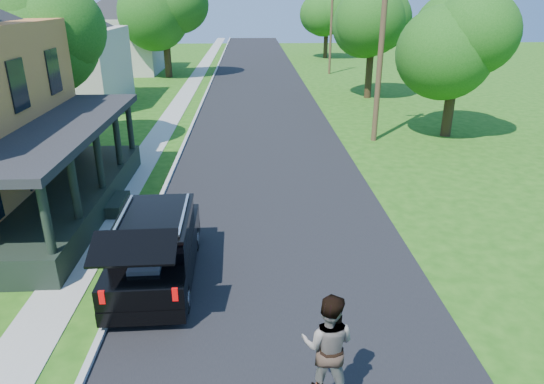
{
  "coord_description": "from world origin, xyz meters",
  "views": [
    {
      "loc": [
        -0.65,
        -9.78,
        7.03
      ],
      "look_at": [
        -0.08,
        3.0,
        1.83
      ],
      "focal_mm": 32.0,
      "sensor_mm": 36.0,
      "label": 1
    }
  ],
  "objects_px": {
    "utility_pole_near": "(382,35)",
    "tree_right_near": "(458,36)",
    "black_suv": "(155,248)",
    "skateboarder": "(328,345)"
  },
  "relations": [
    {
      "from": "tree_right_near",
      "to": "black_suv",
      "type": "bearing_deg",
      "value": -133.49
    },
    {
      "from": "black_suv",
      "to": "utility_pole_near",
      "type": "xyz_separation_m",
      "value": [
        8.95,
        12.94,
        4.37
      ]
    },
    {
      "from": "skateboarder",
      "to": "utility_pole_near",
      "type": "height_order",
      "value": "utility_pole_near"
    },
    {
      "from": "skateboarder",
      "to": "utility_pole_near",
      "type": "bearing_deg",
      "value": -89.49
    },
    {
      "from": "skateboarder",
      "to": "tree_right_near",
      "type": "distance_m",
      "value": 20.73
    },
    {
      "from": "black_suv",
      "to": "tree_right_near",
      "type": "height_order",
      "value": "tree_right_near"
    },
    {
      "from": "utility_pole_near",
      "to": "tree_right_near",
      "type": "bearing_deg",
      "value": 12.48
    },
    {
      "from": "black_suv",
      "to": "skateboarder",
      "type": "height_order",
      "value": "skateboarder"
    },
    {
      "from": "tree_right_near",
      "to": "utility_pole_near",
      "type": "height_order",
      "value": "utility_pole_near"
    },
    {
      "from": "tree_right_near",
      "to": "utility_pole_near",
      "type": "distance_m",
      "value": 4.13
    }
  ]
}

